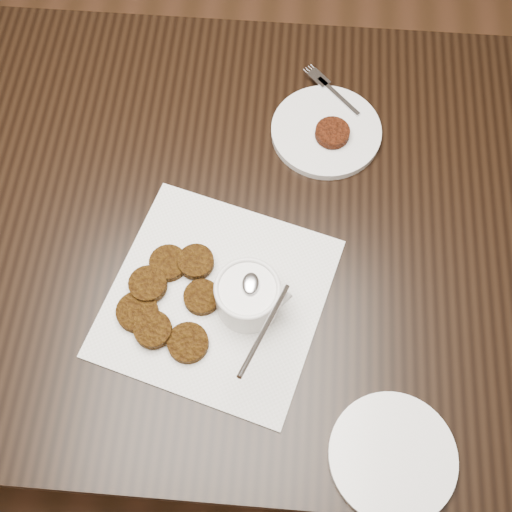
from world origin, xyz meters
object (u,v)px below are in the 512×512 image
at_px(plate_empty, 393,456).
at_px(table, 232,300).
at_px(sauce_ramekin, 247,288).
at_px(plate_with_patty, 326,129).
at_px(napkin, 217,297).

bearing_deg(plate_empty, table, 127.11).
xyz_separation_m(table, sauce_ramekin, (0.05, -0.15, 0.45)).
relative_size(table, plate_empty, 7.60).
distance_m(table, plate_empty, 0.59).
height_order(plate_with_patty, plate_empty, plate_with_patty).
distance_m(table, plate_with_patty, 0.46).
xyz_separation_m(table, plate_empty, (0.27, -0.36, 0.38)).
bearing_deg(napkin, sauce_ramekin, -9.37).
xyz_separation_m(sauce_ramekin, plate_with_patty, (0.11, 0.33, -0.06)).
height_order(napkin, plate_empty, plate_empty).
relative_size(table, napkin, 4.24).
xyz_separation_m(napkin, plate_with_patty, (0.16, 0.33, 0.01)).
height_order(sauce_ramekin, plate_with_patty, sauce_ramekin).
relative_size(table, plate_with_patty, 7.07).
relative_size(table, sauce_ramekin, 10.12).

